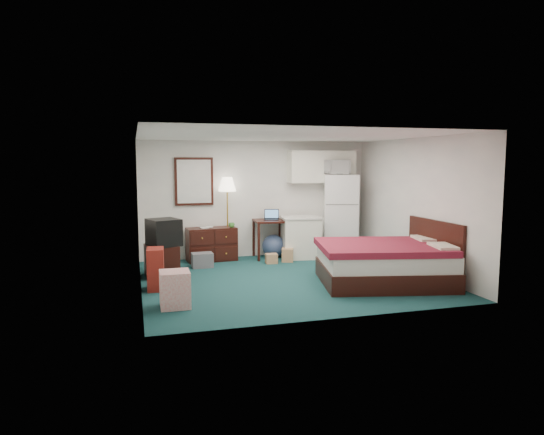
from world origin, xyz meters
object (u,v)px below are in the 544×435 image
object	(u,v)px
dresser	(212,244)
suitcase	(156,269)
floor_lamp	(227,218)
desk	(270,239)
bed	(384,264)
kitchen_counter	(301,238)
fridge	(340,215)
tv_stand	(162,261)

from	to	relation	value
dresser	suitcase	distance (m)	2.41
dresser	floor_lamp	size ratio (longest dim) A/B	0.59
desk	dresser	bearing A→B (deg)	-179.83
floor_lamp	bed	size ratio (longest dim) A/B	0.83
kitchen_counter	desk	bearing A→B (deg)	172.05
dresser	desk	size ratio (longest dim) A/B	1.23
kitchen_counter	bed	size ratio (longest dim) A/B	0.41
floor_lamp	fridge	bearing A→B (deg)	-3.88
bed	floor_lamp	bearing A→B (deg)	140.29
dresser	suitcase	bearing A→B (deg)	-125.18
dresser	desk	xyz separation A→B (m)	(1.24, -0.07, 0.07)
kitchen_counter	floor_lamp	bearing A→B (deg)	175.29
bed	suitcase	bearing A→B (deg)	-177.26
desk	bed	xyz separation A→B (m)	(1.28, -2.64, -0.08)
floor_lamp	dresser	bearing A→B (deg)	-168.89
fridge	bed	size ratio (longest dim) A/B	0.85
dresser	kitchen_counter	bearing A→B (deg)	-11.79
fridge	bed	xyz separation A→B (m)	(-0.35, -2.61, -0.55)
kitchen_counter	tv_stand	size ratio (longest dim) A/B	1.39
floor_lamp	bed	xyz separation A→B (m)	(2.16, -2.78, -0.53)
dresser	desk	world-z (taller)	desk
desk	bed	world-z (taller)	desk
floor_lamp	desk	size ratio (longest dim) A/B	2.11
desk	fridge	size ratio (longest dim) A/B	0.46
dresser	tv_stand	xyz separation A→B (m)	(-1.08, -1.13, -0.06)
desk	fridge	bearing A→B (deg)	2.52
kitchen_counter	suitcase	distance (m)	3.62
dresser	floor_lamp	distance (m)	0.64
floor_lamp	tv_stand	world-z (taller)	floor_lamp
floor_lamp	desk	distance (m)	1.01
dresser	bed	size ratio (longest dim) A/B	0.48
fridge	desk	bearing A→B (deg)	-162.01
dresser	tv_stand	distance (m)	1.57
dresser	bed	world-z (taller)	dresser
tv_stand	suitcase	world-z (taller)	suitcase
dresser	fridge	size ratio (longest dim) A/B	0.57
kitchen_counter	bed	xyz separation A→B (m)	(0.63, -2.47, -0.09)
desk	suitcase	bearing A→B (deg)	-137.55
fridge	bed	bearing A→B (deg)	-78.61
bed	suitcase	world-z (taller)	suitcase
floor_lamp	kitchen_counter	xyz separation A→B (m)	(1.53, -0.31, -0.44)
fridge	bed	distance (m)	2.69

